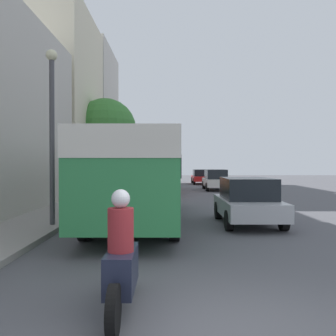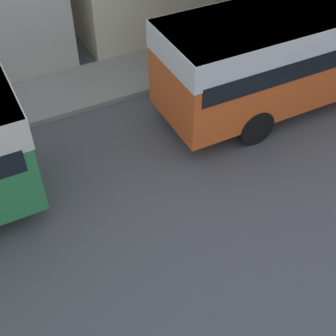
% 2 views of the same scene
% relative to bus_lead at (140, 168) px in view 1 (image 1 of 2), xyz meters
% --- Properties ---
extents(building_far_terrace, '(5.64, 9.61, 12.67)m').
position_rel_bus_lead_xyz_m(building_far_terrace, '(-7.30, 13.50, 4.43)').
color(building_far_terrace, beige).
rests_on(building_far_terrace, ground_plane).
extents(building_end_row, '(5.24, 9.62, 13.16)m').
position_rel_bus_lead_xyz_m(building_end_row, '(-7.10, 23.45, 4.67)').
color(building_end_row, beige).
rests_on(building_end_row, ground_plane).
extents(bus_lead, '(2.67, 10.86, 2.93)m').
position_rel_bus_lead_xyz_m(bus_lead, '(0.00, 0.00, 0.00)').
color(bus_lead, '#2D8447').
rests_on(bus_lead, ground_plane).
extents(bus_following, '(2.50, 10.16, 2.87)m').
position_rel_bus_lead_xyz_m(bus_following, '(-0.12, 14.09, -0.04)').
color(bus_following, '#EA5B23').
rests_on(bus_following, ground_plane).
extents(motorcycle_behind_lead, '(0.38, 2.24, 1.73)m').
position_rel_bus_lead_xyz_m(motorcycle_behind_lead, '(0.38, -8.15, -1.23)').
color(motorcycle_behind_lead, '#1E2338').
rests_on(motorcycle_behind_lead, ground_plane).
extents(car_crossing, '(1.91, 4.00, 1.58)m').
position_rel_bus_lead_xyz_m(car_crossing, '(3.75, -0.62, -1.10)').
color(car_crossing, '#B7B7BC').
rests_on(car_crossing, ground_plane).
extents(car_far_curb, '(1.88, 4.38, 1.45)m').
position_rel_bus_lead_xyz_m(car_far_curb, '(4.38, 23.99, -1.15)').
color(car_far_curb, red).
rests_on(car_far_curb, ground_plane).
extents(car_distant, '(1.80, 4.51, 1.60)m').
position_rel_bus_lead_xyz_m(car_distant, '(4.71, 15.52, -1.09)').
color(car_distant, silver).
rests_on(car_distant, ground_plane).
extents(pedestrian_near_curb, '(0.44, 0.44, 1.63)m').
position_rel_bus_lead_xyz_m(pedestrian_near_curb, '(-3.26, 10.20, -0.94)').
color(pedestrian_near_curb, '#232838').
rests_on(pedestrian_near_curb, sidewalk).
extents(street_tree, '(4.42, 4.42, 6.60)m').
position_rel_bus_lead_xyz_m(street_tree, '(-3.49, 13.61, 2.61)').
color(street_tree, brown).
rests_on(street_tree, sidewalk).
extents(lamp_post, '(0.36, 0.36, 5.51)m').
position_rel_bus_lead_xyz_m(lamp_post, '(-2.63, -1.58, 1.54)').
color(lamp_post, '#47474C').
rests_on(lamp_post, sidewalk).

